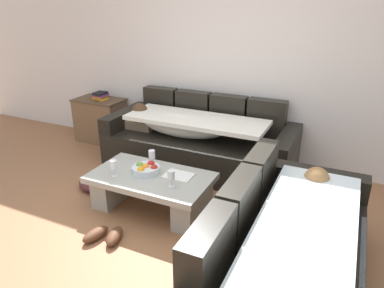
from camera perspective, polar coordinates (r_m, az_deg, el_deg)
name	(u,v)px	position (r m, az deg, el deg)	size (l,w,h in m)	color
ground_plane	(145,244)	(3.26, -7.53, -15.71)	(14.00, 14.00, 0.00)	#95613D
back_wall	(232,55)	(4.56, 6.50, 14.02)	(9.00, 0.10, 2.70)	silver
couch_along_wall	(197,142)	(4.44, 0.73, 0.27)	(2.33, 0.92, 0.88)	black
couch_near_window	(287,259)	(2.65, 15.08, -17.38)	(0.92, 2.03, 0.88)	black
coffee_table	(151,188)	(3.61, -6.54, -7.00)	(1.20, 0.68, 0.38)	#A0A196
fruit_bowl	(146,169)	(3.58, -7.38, -3.97)	(0.28, 0.28, 0.10)	silver
wine_glass_near_left	(113,165)	(3.54, -12.51, -3.34)	(0.07, 0.07, 0.17)	silver
wine_glass_near_right	(171,176)	(3.26, -3.37, -5.10)	(0.07, 0.07, 0.17)	silver
wine_glass_far_back	(152,155)	(3.70, -6.47, -1.76)	(0.07, 0.07, 0.17)	silver
open_magazine	(179,176)	(3.50, -2.17, -5.09)	(0.28, 0.21, 0.01)	white
side_cabinet	(101,120)	(5.48, -14.45, 3.76)	(0.72, 0.44, 0.64)	brown
book_stack_on_cabinet	(101,96)	(5.35, -14.48, 7.52)	(0.19, 0.23, 0.11)	gold
pair_of_shoes	(105,235)	(3.35, -13.83, -14.03)	(0.35, 0.34, 0.09)	#59331E
crumpled_garment	(94,183)	(4.20, -15.51, -6.02)	(0.40, 0.32, 0.12)	#4C2323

